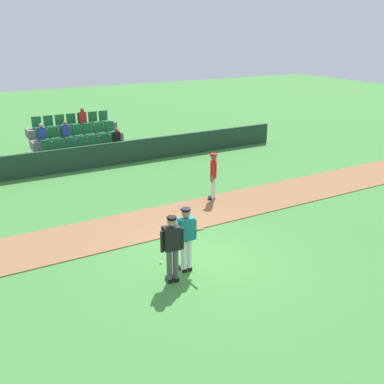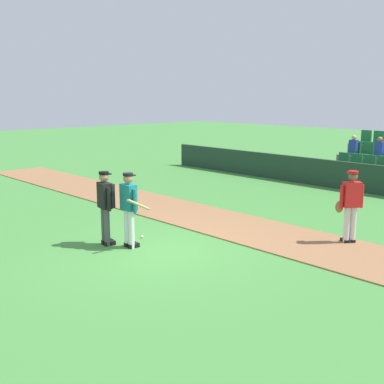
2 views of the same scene
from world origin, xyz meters
TOP-DOWN VIEW (x-y plane):
  - ground_plane at (0.00, 0.00)m, footprint 80.00×80.00m
  - infield_dirt_path at (0.00, 2.88)m, footprint 28.00×2.34m
  - dugout_fence at (0.00, 9.79)m, footprint 20.00×0.16m
  - batter_teal_jersey at (-0.63, -0.31)m, footprint 0.68×0.78m
  - umpire_home_plate at (-1.17, -0.59)m, footprint 0.58×0.35m
  - runner_red_jersey at (2.69, 3.69)m, footprint 0.50×0.56m
  - baseball at (-1.04, 0.35)m, footprint 0.07×0.07m

SIDE VIEW (x-z plane):
  - ground_plane at x=0.00m, z-range 0.00..0.00m
  - infield_dirt_path at x=0.00m, z-range 0.00..0.03m
  - baseball at x=-1.04m, z-range 0.00..0.07m
  - dugout_fence at x=0.00m, z-range 0.00..1.06m
  - runner_red_jersey at x=2.69m, z-range 0.08..1.84m
  - batter_teal_jersey at x=-0.63m, z-range 0.09..1.85m
  - umpire_home_plate at x=-1.17m, z-range 0.12..1.88m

